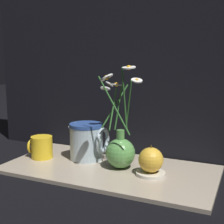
# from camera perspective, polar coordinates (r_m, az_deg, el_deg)

# --- Properties ---
(ground_plane) EXTENTS (6.00, 6.00, 0.00)m
(ground_plane) POSITION_cam_1_polar(r_m,az_deg,el_deg) (1.06, -0.52, -10.69)
(ground_plane) COLOR black
(shelf) EXTENTS (0.70, 0.35, 0.01)m
(shelf) POSITION_cam_1_polar(r_m,az_deg,el_deg) (1.06, -0.52, -10.39)
(shelf) COLOR tan
(shelf) RESTS_ON ground_plane
(backdrop_wall) EXTENTS (1.20, 0.02, 1.10)m
(backdrop_wall) POSITION_cam_1_polar(r_m,az_deg,el_deg) (1.18, 3.53, 18.43)
(backdrop_wall) COLOR black
(backdrop_wall) RESTS_ON ground_plane
(vase_with_flowers) EXTENTS (0.16, 0.21, 0.34)m
(vase_with_flowers) POSITION_cam_1_polar(r_m,az_deg,el_deg) (1.03, 1.52, -6.69)
(vase_with_flowers) COLOR #59994C
(vase_with_flowers) RESTS_ON shelf
(yellow_mug) EXTENTS (0.09, 0.08, 0.08)m
(yellow_mug) POSITION_cam_1_polar(r_m,az_deg,el_deg) (1.17, -12.80, -6.28)
(yellow_mug) COLOR yellow
(yellow_mug) RESTS_ON shelf
(ceramic_pitcher) EXTENTS (0.14, 0.12, 0.14)m
(ceramic_pitcher) POSITION_cam_1_polar(r_m,az_deg,el_deg) (1.12, -4.59, -5.08)
(ceramic_pitcher) COLOR silver
(ceramic_pitcher) RESTS_ON shelf
(saucer_plate) EXTENTS (0.09, 0.09, 0.01)m
(saucer_plate) POSITION_cam_1_polar(r_m,az_deg,el_deg) (1.00, 7.06, -11.07)
(saucer_plate) COLOR silver
(saucer_plate) RESTS_ON shelf
(orange_fruit) EXTENTS (0.08, 0.08, 0.09)m
(orange_fruit) POSITION_cam_1_polar(r_m,az_deg,el_deg) (0.98, 7.11, -8.68)
(orange_fruit) COLOR gold
(orange_fruit) RESTS_ON saucer_plate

